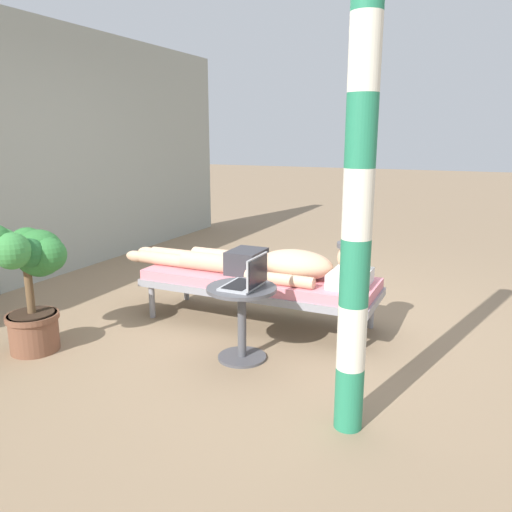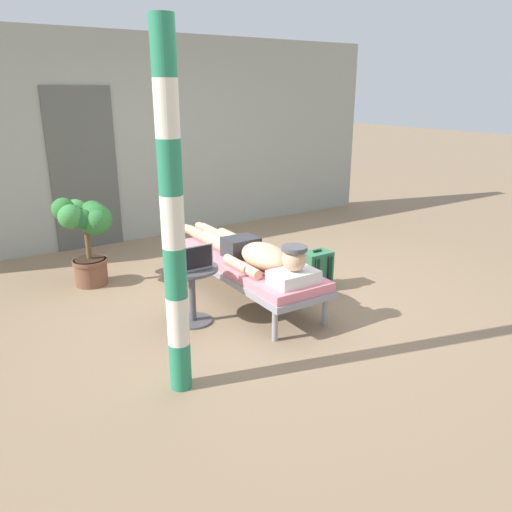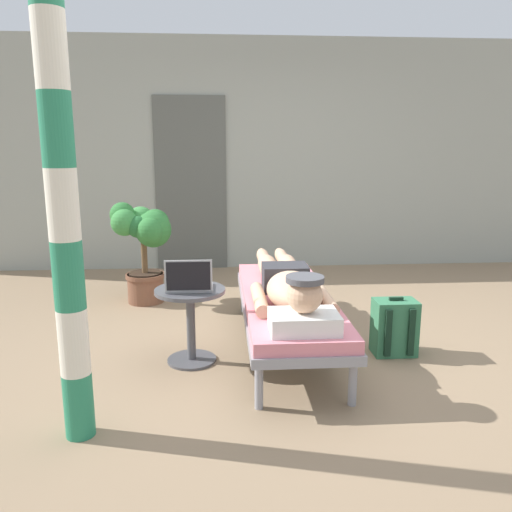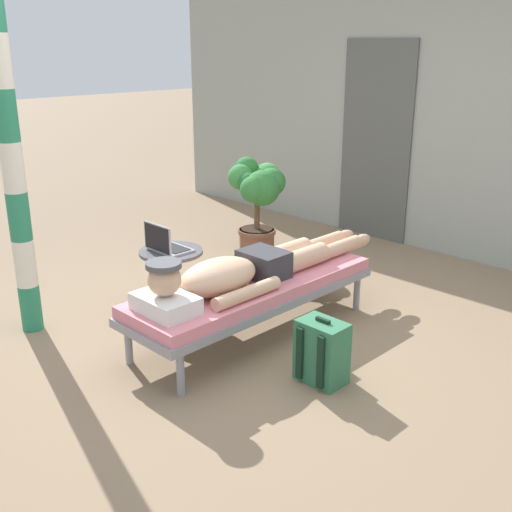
{
  "view_description": "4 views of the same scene",
  "coord_description": "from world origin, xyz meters",
  "px_view_note": "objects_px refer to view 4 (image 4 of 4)",
  "views": [
    {
      "loc": [
        -3.79,
        -1.6,
        1.53
      ],
      "look_at": [
        -0.11,
        0.09,
        0.56
      ],
      "focal_mm": 35.6,
      "sensor_mm": 36.0,
      "label": 1
    },
    {
      "loc": [
        -2.59,
        -3.89,
        2.0
      ],
      "look_at": [
        -0.14,
        -0.1,
        0.49
      ],
      "focal_mm": 35.17,
      "sensor_mm": 36.0,
      "label": 2
    },
    {
      "loc": [
        -0.63,
        -3.5,
        1.48
      ],
      "look_at": [
        -0.36,
        0.24,
        0.66
      ],
      "focal_mm": 35.86,
      "sensor_mm": 36.0,
      "label": 3
    },
    {
      "loc": [
        2.74,
        -2.81,
        2.01
      ],
      "look_at": [
        0.02,
        -0.09,
        0.67
      ],
      "focal_mm": 43.56,
      "sensor_mm": 36.0,
      "label": 4
    }
  ],
  "objects_px": {
    "side_table": "(172,271)",
    "porch_post": "(13,167)",
    "laptop": "(165,244)",
    "backpack": "(322,352)",
    "person_reclining": "(244,270)",
    "lounge_chair": "(253,290)",
    "potted_plant": "(258,196)"
  },
  "relations": [
    {
      "from": "side_table",
      "to": "porch_post",
      "type": "distance_m",
      "value": 1.34
    },
    {
      "from": "laptop",
      "to": "backpack",
      "type": "distance_m",
      "value": 1.5
    },
    {
      "from": "side_table",
      "to": "porch_post",
      "type": "relative_size",
      "value": 0.22
    },
    {
      "from": "person_reclining",
      "to": "porch_post",
      "type": "xyz_separation_m",
      "value": [
        -1.22,
        -0.99,
        0.68
      ]
    },
    {
      "from": "backpack",
      "to": "lounge_chair",
      "type": "bearing_deg",
      "value": 168.61
    },
    {
      "from": "potted_plant",
      "to": "porch_post",
      "type": "distance_m",
      "value": 2.4
    },
    {
      "from": "backpack",
      "to": "porch_post",
      "type": "xyz_separation_m",
      "value": [
        -1.98,
        -0.93,
        1.01
      ]
    },
    {
      "from": "laptop",
      "to": "potted_plant",
      "type": "relative_size",
      "value": 0.32
    },
    {
      "from": "lounge_chair",
      "to": "side_table",
      "type": "distance_m",
      "value": 0.71
    },
    {
      "from": "person_reclining",
      "to": "potted_plant",
      "type": "height_order",
      "value": "potted_plant"
    },
    {
      "from": "person_reclining",
      "to": "side_table",
      "type": "bearing_deg",
      "value": -172.09
    },
    {
      "from": "person_reclining",
      "to": "potted_plant",
      "type": "distance_m",
      "value": 1.79
    },
    {
      "from": "lounge_chair",
      "to": "backpack",
      "type": "height_order",
      "value": "backpack"
    },
    {
      "from": "lounge_chair",
      "to": "laptop",
      "type": "relative_size",
      "value": 6.3
    },
    {
      "from": "porch_post",
      "to": "backpack",
      "type": "bearing_deg",
      "value": 25.14
    },
    {
      "from": "laptop",
      "to": "backpack",
      "type": "bearing_deg",
      "value": 3.36
    },
    {
      "from": "person_reclining",
      "to": "laptop",
      "type": "distance_m",
      "value": 0.71
    },
    {
      "from": "side_table",
      "to": "porch_post",
      "type": "height_order",
      "value": "porch_post"
    },
    {
      "from": "lounge_chair",
      "to": "potted_plant",
      "type": "distance_m",
      "value": 1.74
    },
    {
      "from": "potted_plant",
      "to": "side_table",
      "type": "bearing_deg",
      "value": -70.72
    },
    {
      "from": "potted_plant",
      "to": "person_reclining",
      "type": "bearing_deg",
      "value": -48.41
    },
    {
      "from": "porch_post",
      "to": "lounge_chair",
      "type": "bearing_deg",
      "value": 41.61
    },
    {
      "from": "backpack",
      "to": "porch_post",
      "type": "height_order",
      "value": "porch_post"
    },
    {
      "from": "side_table",
      "to": "potted_plant",
      "type": "distance_m",
      "value": 1.54
    },
    {
      "from": "side_table",
      "to": "laptop",
      "type": "bearing_deg",
      "value": -90.0
    },
    {
      "from": "person_reclining",
      "to": "backpack",
      "type": "xyz_separation_m",
      "value": [
        0.76,
        -0.06,
        -0.32
      ]
    },
    {
      "from": "lounge_chair",
      "to": "laptop",
      "type": "xyz_separation_m",
      "value": [
        -0.69,
        -0.24,
        0.24
      ]
    },
    {
      "from": "lounge_chair",
      "to": "porch_post",
      "type": "xyz_separation_m",
      "value": [
        -1.22,
        -1.08,
        0.86
      ]
    },
    {
      "from": "lounge_chair",
      "to": "porch_post",
      "type": "bearing_deg",
      "value": -138.39
    },
    {
      "from": "person_reclining",
      "to": "potted_plant",
      "type": "bearing_deg",
      "value": 131.59
    },
    {
      "from": "lounge_chair",
      "to": "backpack",
      "type": "xyz_separation_m",
      "value": [
        0.76,
        -0.15,
        -0.15
      ]
    },
    {
      "from": "backpack",
      "to": "potted_plant",
      "type": "height_order",
      "value": "potted_plant"
    }
  ]
}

